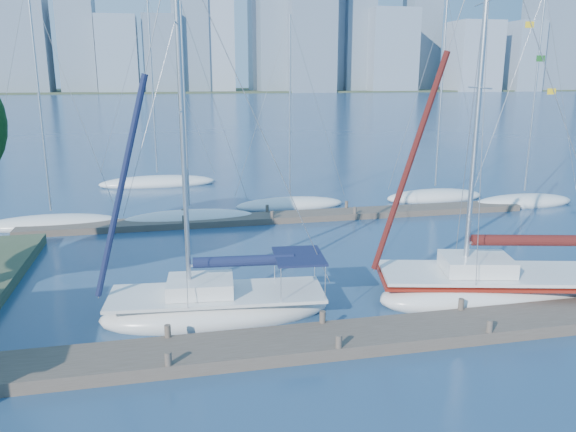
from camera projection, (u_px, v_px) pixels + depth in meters
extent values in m
plane|color=navy|center=(330.00, 346.00, 17.76)|extent=(700.00, 700.00, 0.00)
cube|color=#4C4237|center=(330.00, 340.00, 17.71)|extent=(26.00, 2.00, 0.40)
cube|color=#4C4237|center=(286.00, 217.00, 33.30)|extent=(30.00, 1.80, 0.36)
cube|color=#38472D|center=(172.00, 91.00, 321.19)|extent=(800.00, 100.00, 1.50)
ellipsoid|color=silver|center=(218.00, 311.00, 19.80)|extent=(8.25, 3.35, 1.41)
cube|color=silver|center=(217.00, 294.00, 19.64)|extent=(7.64, 3.08, 0.11)
cube|color=silver|center=(200.00, 286.00, 19.49)|extent=(2.40, 1.91, 0.52)
cylinder|color=silver|center=(182.00, 129.00, 18.13)|extent=(0.17, 0.17, 11.43)
cylinder|color=silver|center=(244.00, 263.00, 19.49)|extent=(3.80, 0.44, 0.09)
cylinder|color=#111B3A|center=(244.00, 261.00, 19.47)|extent=(3.53, 0.69, 0.38)
cube|color=#111B3A|center=(299.00, 256.00, 19.68)|extent=(1.89, 2.38, 0.08)
ellipsoid|color=silver|center=(491.00, 291.00, 21.55)|extent=(9.47, 4.98, 1.58)
cube|color=silver|center=(492.00, 273.00, 21.37)|extent=(8.77, 4.59, 0.13)
cube|color=silver|center=(477.00, 264.00, 21.29)|extent=(2.91, 2.46, 0.58)
cylinder|color=silver|center=(478.00, 106.00, 19.87)|extent=(0.19, 0.19, 12.45)
cylinder|color=silver|center=(524.00, 243.00, 21.05)|extent=(4.18, 1.10, 0.11)
cylinder|color=#3D0D0E|center=(525.00, 240.00, 21.03)|extent=(3.92, 1.33, 0.42)
cube|color=maroon|center=(492.00, 278.00, 21.41)|extent=(8.98, 4.75, 0.11)
ellipsoid|color=silver|center=(52.00, 224.00, 31.68)|extent=(7.78, 3.93, 1.06)
cylinder|color=silver|center=(39.00, 100.00, 30.02)|extent=(0.12, 0.12, 12.20)
ellipsoid|color=silver|center=(190.00, 219.00, 32.75)|extent=(8.01, 4.86, 1.08)
cylinder|color=silver|center=(185.00, 108.00, 31.21)|extent=(0.12, 0.12, 11.20)
ellipsoid|color=silver|center=(290.00, 205.00, 36.42)|extent=(7.30, 3.17, 1.01)
cylinder|color=silver|center=(290.00, 107.00, 34.91)|extent=(0.11, 0.11, 10.99)
ellipsoid|color=silver|center=(435.00, 197.00, 38.72)|extent=(6.99, 2.37, 1.10)
cylinder|color=silver|center=(441.00, 94.00, 37.04)|extent=(0.12, 0.12, 12.26)
ellipsoid|color=silver|center=(524.00, 202.00, 37.10)|extent=(7.25, 3.36, 1.10)
cylinder|color=silver|center=(535.00, 94.00, 35.40)|extent=(0.12, 0.12, 12.47)
ellipsoid|color=silver|center=(158.00, 183.00, 43.79)|extent=(9.19, 4.14, 1.16)
cylinder|color=silver|center=(153.00, 88.00, 42.05)|extent=(0.13, 0.13, 12.73)
cube|color=slate|center=(23.00, 44.00, 270.36)|extent=(22.98, 17.63, 46.99)
cube|color=#8F9BAC|center=(79.00, 51.00, 296.22)|extent=(13.94, 17.61, 42.75)
cube|color=#8494AA|center=(118.00, 55.00, 278.10)|extent=(19.24, 19.81, 37.21)
cube|color=slate|center=(163.00, 54.00, 284.11)|extent=(19.12, 16.86, 38.19)
cube|color=#8F9BAC|center=(211.00, 3.00, 285.89)|extent=(21.27, 14.99, 88.76)
cube|color=#8494AA|center=(265.00, 15.00, 307.47)|extent=(17.23, 17.46, 81.41)
cube|color=slate|center=(311.00, 20.00, 287.61)|extent=(23.73, 18.95, 72.87)
cube|color=#8F9BAC|center=(339.00, 46.00, 310.04)|extent=(15.18, 17.11, 49.33)
cube|color=#8494AA|center=(391.00, 51.00, 301.45)|extent=(25.38, 18.80, 43.18)
cube|color=slate|center=(421.00, 40.00, 334.44)|extent=(17.97, 17.52, 58.10)
cube|color=#8F9BAC|center=(472.00, 57.00, 311.43)|extent=(24.67, 23.94, 37.56)
cube|color=#8494AA|center=(521.00, 57.00, 317.75)|extent=(15.99, 21.38, 37.96)
cube|color=slate|center=(552.00, 21.00, 319.94)|extent=(23.67, 23.60, 77.70)
cube|color=#8F9BAC|center=(570.00, 21.00, 343.38)|extent=(15.65, 17.08, 82.18)
cube|color=slate|center=(189.00, 9.00, 284.75)|extent=(18.04, 18.00, 83.07)
cube|color=slate|center=(358.00, 12.00, 303.18)|extent=(16.20, 18.00, 83.61)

